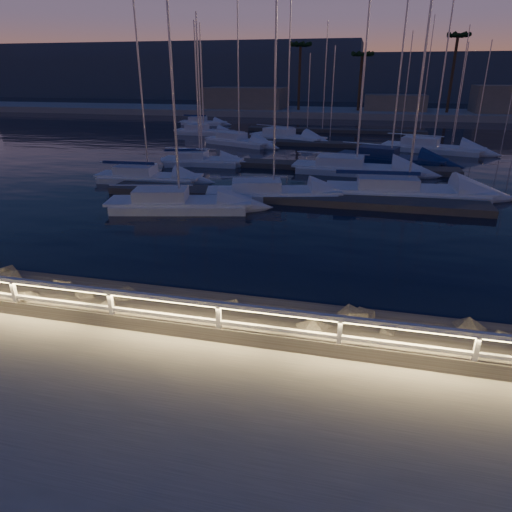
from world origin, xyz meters
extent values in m
plane|color=#AEA99D|center=(0.00, 0.00, 0.00)|extent=(400.00, 400.00, 0.00)
cube|color=#AEA99D|center=(0.00, -2.50, -0.10)|extent=(240.00, 5.00, 0.20)
cube|color=#69645A|center=(0.00, 1.50, -0.30)|extent=(240.00, 3.45, 1.29)
plane|color=black|center=(0.00, 80.00, -0.60)|extent=(320.00, 320.00, 0.00)
plane|color=black|center=(0.00, 0.00, -1.20)|extent=(400.00, 400.00, 0.00)
cube|color=white|center=(-5.00, 0.00, 0.50)|extent=(0.11, 0.11, 1.00)
cube|color=white|center=(-2.00, 0.00, 0.50)|extent=(0.11, 0.11, 1.00)
cube|color=white|center=(1.00, 0.00, 0.50)|extent=(0.11, 0.11, 1.00)
cube|color=white|center=(4.00, 0.00, 0.50)|extent=(0.11, 0.11, 1.00)
cube|color=white|center=(7.00, 0.00, 0.50)|extent=(0.11, 0.11, 1.00)
cube|color=white|center=(0.00, 0.00, 1.00)|extent=(44.00, 0.12, 0.12)
cube|color=white|center=(0.00, 0.00, 0.50)|extent=(44.00, 0.09, 0.09)
cube|color=#F1D16C|center=(0.00, -0.02, 0.92)|extent=(44.00, 0.04, 0.03)
sphere|color=#69645A|center=(0.60, 1.74, -0.27)|extent=(1.04, 1.04, 1.04)
sphere|color=#69645A|center=(-3.94, 1.80, -0.28)|extent=(1.01, 1.01, 1.01)
sphere|color=#69645A|center=(5.18, 1.14, -0.14)|extent=(0.75, 0.75, 0.75)
cube|color=#625851|center=(0.00, 16.00, -0.40)|extent=(22.00, 2.00, 0.40)
cube|color=#625851|center=(0.00, 26.00, -0.40)|extent=(22.00, 2.00, 0.40)
cube|color=#625851|center=(0.00, 38.00, -0.40)|extent=(22.00, 2.00, 0.40)
cube|color=#625851|center=(0.00, 50.00, -0.40)|extent=(22.00, 2.00, 0.40)
cube|color=#AEA99D|center=(0.00, 74.00, -0.20)|extent=(160.00, 14.00, 1.20)
cube|color=gray|center=(-18.00, 74.00, 1.80)|extent=(14.00, 8.00, 4.00)
cube|color=gray|center=(8.00, 75.00, 1.30)|extent=(10.00, 6.00, 3.00)
cube|color=gray|center=(24.00, 74.00, 2.10)|extent=(8.00, 7.00, 4.60)
cylinder|color=brown|center=(-8.00, 72.00, 5.65)|extent=(0.44, 0.44, 10.50)
cylinder|color=brown|center=(2.00, 73.00, 4.90)|extent=(0.44, 0.44, 9.00)
cylinder|color=brown|center=(16.00, 72.00, 6.15)|extent=(0.44, 0.44, 11.50)
cube|color=#3A485A|center=(0.00, 130.00, 4.00)|extent=(220.00, 30.00, 14.00)
cube|color=#3A485A|center=(-60.00, 140.00, 6.00)|extent=(120.00, 25.00, 18.00)
cube|color=silver|center=(-8.87, 25.45, -0.45)|extent=(6.02, 4.02, 0.49)
cube|color=silver|center=(-8.87, 25.45, -0.14)|extent=(6.34, 3.94, 0.13)
cube|color=silver|center=(-9.60, 25.14, 0.17)|extent=(2.61, 2.19, 0.57)
cylinder|color=#B9B9BE|center=(-8.87, 25.45, 4.92)|extent=(0.11, 0.11, 9.94)
cylinder|color=#B9B9BE|center=(-9.96, 24.98, 0.61)|extent=(3.32, 1.48, 0.07)
cube|color=silver|center=(-5.35, 12.74, -0.45)|extent=(7.50, 3.98, 0.56)
cube|color=silver|center=(-5.35, 12.74, -0.10)|extent=(7.99, 3.77, 0.15)
cube|color=silver|center=(-6.32, 12.51, 0.26)|extent=(3.12, 2.38, 0.66)
cylinder|color=#B9B9BE|center=(-5.35, 12.74, 6.20)|extent=(0.12, 0.12, 12.39)
cylinder|color=#B9B9BE|center=(-6.80, 12.39, 0.76)|extent=(4.36, 1.12, 0.08)
cube|color=silver|center=(-0.93, 16.34, -0.45)|extent=(7.63, 4.19, 0.52)
cube|color=silver|center=(-0.93, 16.34, -0.12)|extent=(8.12, 3.99, 0.14)
cube|color=silver|center=(-1.91, 16.08, 0.22)|extent=(3.19, 2.47, 0.62)
cylinder|color=#B9B9BE|center=(-0.93, 16.34, 6.27)|extent=(0.11, 0.11, 12.59)
cylinder|color=#B9B9BE|center=(-2.39, 15.95, 0.69)|extent=(4.40, 1.23, 0.08)
cube|color=silver|center=(6.76, 18.45, -0.45)|extent=(9.00, 3.71, 0.59)
cube|color=silver|center=(6.76, 18.45, -0.08)|extent=(9.69, 3.34, 0.16)
cube|color=silver|center=(5.55, 18.34, 0.30)|extent=(3.60, 2.49, 0.69)
cylinder|color=#B9B9BE|center=(6.76, 18.45, 7.64)|extent=(0.13, 0.13, 15.23)
cylinder|color=#B9B9BE|center=(4.94, 18.28, 0.83)|extent=(5.47, 0.58, 0.09)
cube|color=silver|center=(-8.62, 25.30, -0.45)|extent=(6.06, 2.14, 0.51)
cube|color=silver|center=(-8.62, 25.30, -0.12)|extent=(6.56, 1.85, 0.14)
cube|color=silver|center=(-9.46, 25.28, 0.20)|extent=(2.37, 1.56, 0.60)
cylinder|color=#B9B9BE|center=(-8.62, 25.30, 5.19)|extent=(0.11, 0.11, 10.45)
cylinder|color=#B9B9BE|center=(-9.88, 25.27, 0.66)|extent=(3.76, 0.16, 0.07)
cube|color=silver|center=(-10.01, 18.54, -0.45)|extent=(6.74, 2.61, 0.52)
cube|color=silver|center=(-10.01, 18.54, -0.12)|extent=(7.27, 2.31, 0.14)
cube|color=silver|center=(-10.93, 18.48, 0.21)|extent=(2.67, 1.81, 0.61)
cylinder|color=#B9B9BE|center=(-10.01, 18.54, 5.72)|extent=(0.11, 0.11, 11.49)
cylinder|color=#B9B9BE|center=(-11.38, 18.45, 0.68)|extent=(4.13, 0.33, 0.08)
cube|color=navy|center=(6.14, 29.78, -0.45)|extent=(8.50, 4.87, 0.58)
cube|color=navy|center=(6.14, 29.78, -0.08)|extent=(9.03, 4.68, 0.16)
cube|color=navy|center=(5.06, 30.10, 0.29)|extent=(3.58, 2.83, 0.69)
cylinder|color=#B9B9BE|center=(6.14, 29.78, 7.03)|extent=(0.13, 0.13, 14.01)
cylinder|color=#B9B9BE|center=(4.53, 30.26, 0.82)|extent=(4.86, 1.51, 0.08)
cube|color=silver|center=(3.53, 24.83, -0.45)|extent=(8.67, 3.25, 0.57)
cube|color=silver|center=(3.53, 24.83, -0.09)|extent=(9.36, 2.85, 0.16)
cube|color=silver|center=(2.34, 24.89, 0.28)|extent=(3.42, 2.29, 0.68)
cylinder|color=#B9B9BE|center=(3.53, 24.83, 7.44)|extent=(0.12, 0.12, 14.83)
cylinder|color=#B9B9BE|center=(1.75, 24.92, 0.80)|extent=(5.34, 0.33, 0.08)
cube|color=silver|center=(-15.02, 43.60, -0.45)|extent=(6.74, 2.64, 0.56)
cube|color=silver|center=(-15.02, 43.60, -0.09)|extent=(7.26, 2.35, 0.15)
cube|color=silver|center=(-15.93, 43.66, 0.26)|extent=(2.67, 1.82, 0.66)
cylinder|color=#B9B9BE|center=(-15.02, 43.60, 5.74)|extent=(0.12, 0.12, 11.46)
cylinder|color=#B9B9BE|center=(-16.39, 43.69, 0.77)|extent=(4.12, 0.36, 0.08)
cube|color=silver|center=(-8.69, 36.56, -0.45)|extent=(7.57, 5.19, 0.56)
cube|color=silver|center=(-8.69, 36.56, -0.09)|extent=(7.97, 5.11, 0.15)
cube|color=silver|center=(-9.60, 36.97, 0.27)|extent=(3.30, 2.81, 0.67)
cylinder|color=#B9B9BE|center=(-8.69, 36.56, 6.28)|extent=(0.12, 0.12, 12.54)
cylinder|color=#B9B9BE|center=(-10.05, 37.18, 0.78)|extent=(4.14, 1.95, 0.08)
cube|color=silver|center=(10.15, 36.61, -0.45)|extent=(8.79, 5.04, 0.60)
cube|color=silver|center=(10.15, 36.61, -0.07)|extent=(9.33, 4.84, 0.16)
cube|color=silver|center=(9.04, 36.94, 0.31)|extent=(3.70, 2.92, 0.71)
cylinder|color=#B9B9BE|center=(10.15, 36.61, 7.28)|extent=(0.13, 0.13, 14.48)
cylinder|color=#B9B9BE|center=(8.48, 37.10, 0.86)|extent=(5.02, 1.57, 0.09)
cube|color=silver|center=(-18.92, 54.15, -0.45)|extent=(6.20, 2.36, 0.52)
cube|color=silver|center=(-18.92, 54.15, -0.12)|extent=(6.69, 2.09, 0.14)
cube|color=silver|center=(-19.76, 54.20, 0.21)|extent=(2.45, 1.65, 0.61)
cylinder|color=#B9B9BE|center=(-18.92, 54.15, 5.26)|extent=(0.11, 0.11, 10.58)
cylinder|color=#B9B9BE|center=(-20.18, 54.22, 0.68)|extent=(3.81, 0.28, 0.08)
cube|color=silver|center=(-4.39, 40.69, -0.45)|extent=(8.37, 5.52, 0.62)
cube|color=silver|center=(-4.39, 40.69, -0.05)|extent=(8.83, 5.41, 0.17)
cube|color=silver|center=(-5.41, 41.11, 0.34)|extent=(3.63, 3.03, 0.73)
cylinder|color=#B9B9BE|center=(-4.39, 40.69, 6.97)|extent=(0.14, 0.14, 13.83)
cylinder|color=#B9B9BE|center=(-5.92, 41.33, 0.90)|extent=(4.63, 2.00, 0.09)
camera|label=1|loc=(4.27, -9.51, 6.32)|focal=32.00mm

